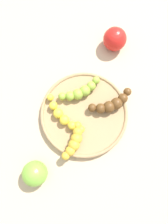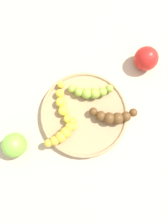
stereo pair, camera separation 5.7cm
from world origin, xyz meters
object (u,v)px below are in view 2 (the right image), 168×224
object	(u,v)px
fruit_bowl	(84,114)
banana_green	(91,92)
banana_overripe	(113,117)
apple_green	(14,145)
banana_yellow	(63,106)
apple_red	(146,59)
banana_spotted	(62,134)

from	to	relation	value
fruit_bowl	banana_green	xyz separation A→B (m)	(0.06, 0.02, 0.02)
banana_overripe	apple_green	xyz separation A→B (m)	(-0.22, 0.18, -0.00)
fruit_bowl	banana_overripe	size ratio (longest dim) A/B	2.18
fruit_bowl	banana_yellow	distance (m)	0.07
apple_green	banana_overripe	bearing A→B (deg)	-38.49
fruit_bowl	apple_red	xyz separation A→B (m)	(0.24, -0.06, 0.02)
banana_overripe	apple_red	xyz separation A→B (m)	(0.20, 0.02, -0.00)
banana_spotted	apple_green	world-z (taller)	apple_green
banana_green	banana_yellow	size ratio (longest dim) A/B	0.91
banana_yellow	apple_red	xyz separation A→B (m)	(0.26, -0.11, 0.00)
banana_yellow	banana_overripe	xyz separation A→B (m)	(0.06, -0.13, 0.00)
banana_overripe	apple_red	world-z (taller)	apple_red
banana_yellow	apple_red	distance (m)	0.29
banana_yellow	apple_green	distance (m)	0.17
fruit_bowl	apple_red	size ratio (longest dim) A/B	3.54
banana_green	apple_red	bearing A→B (deg)	121.97
fruit_bowl	banana_spotted	xyz separation A→B (m)	(-0.09, 0.01, 0.02)
banana_yellow	apple_green	world-z (taller)	apple_green
banana_overripe	apple_green	size ratio (longest dim) A/B	1.72
banana_green	banana_overripe	size ratio (longest dim) A/B	0.95
banana_green	banana_overripe	xyz separation A→B (m)	(-0.02, -0.09, 0.00)
fruit_bowl	banana_green	bearing A→B (deg)	17.66
banana_yellow	banana_spotted	world-z (taller)	banana_spotted
apple_red	banana_yellow	bearing A→B (deg)	156.24
fruit_bowl	apple_green	size ratio (longest dim) A/B	3.75
banana_yellow	apple_green	xyz separation A→B (m)	(-0.17, 0.04, 0.00)
fruit_bowl	banana_green	world-z (taller)	banana_green
banana_green	apple_red	distance (m)	0.20
banana_spotted	apple_red	distance (m)	0.33
fruit_bowl	banana_spotted	size ratio (longest dim) A/B	2.32
fruit_bowl	apple_green	xyz separation A→B (m)	(-0.18, 0.10, 0.02)
apple_green	fruit_bowl	bearing A→B (deg)	-28.88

